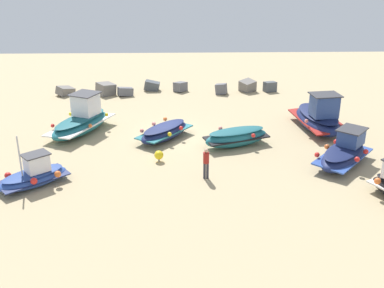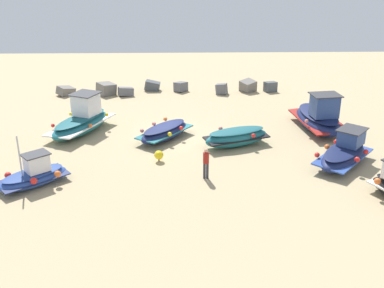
{
  "view_description": "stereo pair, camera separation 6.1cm",
  "coord_description": "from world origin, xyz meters",
  "views": [
    {
      "loc": [
        0.67,
        -29.07,
        11.43
      ],
      "look_at": [
        1.37,
        -3.54,
        0.9
      ],
      "focal_mm": 44.07,
      "sensor_mm": 36.0,
      "label": 1
    },
    {
      "loc": [
        0.74,
        -29.07,
        11.43
      ],
      "look_at": [
        1.37,
        -3.54,
        0.9
      ],
      "focal_mm": 44.07,
      "sensor_mm": 36.0,
      "label": 2
    }
  ],
  "objects": [
    {
      "name": "fishing_boat_0",
      "position": [
        -5.94,
        0.94,
        0.82
      ],
      "size": [
        4.3,
        5.87,
        2.65
      ],
      "rotation": [
        0.0,
        0.0,
        1.13
      ],
      "color": "#1E6670",
      "rests_on": "ground_plane"
    },
    {
      "name": "fishing_boat_3",
      "position": [
        10.06,
        -4.64,
        0.68
      ],
      "size": [
        4.37,
        4.65,
        2.0
      ],
      "rotation": [
        0.0,
        0.0,
        0.86
      ],
      "color": "navy",
      "rests_on": "ground_plane"
    },
    {
      "name": "fishing_boat_2",
      "position": [
        4.21,
        -1.74,
        0.6
      ],
      "size": [
        4.46,
        2.85,
        1.18
      ],
      "rotation": [
        0.0,
        0.0,
        3.51
      ],
      "color": "#1E6670",
      "rests_on": "ground_plane"
    },
    {
      "name": "breakwater_rocks",
      "position": [
        -0.78,
        10.31,
        0.42
      ],
      "size": [
        19.06,
        2.58,
        1.24
      ],
      "color": "slate",
      "rests_on": "ground_plane"
    },
    {
      "name": "fishing_boat_1",
      "position": [
        10.13,
        1.05,
        0.86
      ],
      "size": [
        3.01,
        5.74,
        2.79
      ],
      "rotation": [
        0.0,
        0.0,
        4.85
      ],
      "color": "navy",
      "rests_on": "ground_plane"
    },
    {
      "name": "fishing_boat_4",
      "position": [
        -6.99,
        -6.77,
        0.55
      ],
      "size": [
        3.8,
        3.53,
        2.95
      ],
      "rotation": [
        0.0,
        0.0,
        0.7
      ],
      "color": "#2D4C9E",
      "rests_on": "ground_plane"
    },
    {
      "name": "ground_plane",
      "position": [
        0.0,
        0.0,
        0.0
      ],
      "size": [
        55.1,
        55.1,
        0.0
      ],
      "primitive_type": "plane",
      "color": "tan"
    },
    {
      "name": "person_walking",
      "position": [
        2.05,
        -6.25,
        1.01
      ],
      "size": [
        0.32,
        0.32,
        1.74
      ],
      "rotation": [
        0.0,
        0.0,
        4.77
      ],
      "color": "#2D2D38",
      "rests_on": "ground_plane"
    },
    {
      "name": "fishing_boat_6",
      "position": [
        -0.34,
        -0.47,
        0.51
      ],
      "size": [
        3.87,
        4.29,
        1.03
      ],
      "rotation": [
        0.0,
        0.0,
        0.9
      ],
      "color": "navy",
      "rests_on": "ground_plane"
    },
    {
      "name": "mooring_buoy_0",
      "position": [
        -0.57,
        -3.96,
        0.4
      ],
      "size": [
        0.53,
        0.53,
        0.67
      ],
      "color": "#3F3F42",
      "rests_on": "ground_plane"
    }
  ]
}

